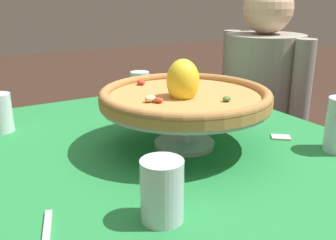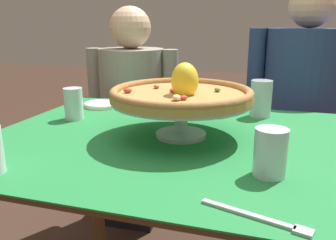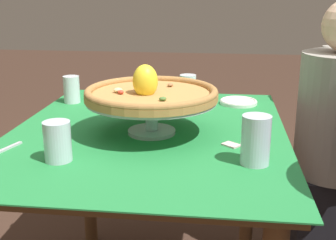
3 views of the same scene
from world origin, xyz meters
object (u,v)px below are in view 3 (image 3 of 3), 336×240
water_glass_back_right (256,143)px  water_glass_front_right (58,144)px  side_plate (239,102)px  diner_left (336,147)px  water_glass_front_left (72,91)px  pizza_stand (151,106)px  water_glass_side_left (188,90)px  pizza (151,93)px  sugar_packet (231,145)px

water_glass_back_right → water_glass_front_right: (0.04, -0.53, -0.01)m
side_plate → diner_left: (-0.04, 0.41, -0.19)m
water_glass_front_left → water_glass_front_right: size_ratio=0.99×
pizza_stand → side_plate: pizza_stand is taller
diner_left → water_glass_back_right: bearing=-29.7°
side_plate → water_glass_front_left: bearing=-84.7°
water_glass_front_left → pizza_stand: bearing=47.6°
water_glass_back_right → water_glass_front_right: 0.53m
water_glass_front_right → water_glass_side_left: 0.75m
pizza → water_glass_front_right: size_ratio=3.81×
water_glass_side_left → side_plate: 0.21m
water_glass_front_right → side_plate: bearing=143.4°
water_glass_front_left → water_glass_side_left: bearing=98.0°
pizza_stand → side_plate: size_ratio=2.77×
pizza_stand → water_glass_back_right: 0.39m
pizza → water_glass_back_right: bearing=55.3°
water_glass_front_right → water_glass_front_left: bearing=-164.5°
water_glass_back_right → diner_left: diner_left is taller
water_glass_front_right → water_glass_side_left: bearing=156.4°
water_glass_front_right → side_plate: water_glass_front_right is taller
pizza → sugar_packet: bearing=71.6°
water_glass_front_right → sugar_packet: water_glass_front_right is taller
pizza → diner_left: bearing=122.9°
water_glass_front_left → water_glass_side_left: water_glass_side_left is taller
side_plate → pizza: bearing=-35.0°
pizza_stand → water_glass_back_right: bearing=55.0°
water_glass_back_right → diner_left: size_ratio=0.12×
water_glass_side_left → sugar_packet: water_glass_side_left is taller
water_glass_front_left → water_glass_front_right: 0.64m
water_glass_side_left → diner_left: bearing=93.0°
water_glass_back_right → side_plate: water_glass_back_right is taller
pizza_stand → water_glass_front_right: 0.34m
water_glass_back_right → side_plate: bearing=-177.7°
pizza_stand → water_glass_front_right: size_ratio=3.75×
pizza → diner_left: size_ratio=0.36×
pizza_stand → sugar_packet: (0.09, 0.26, -0.09)m
water_glass_back_right → water_glass_front_left: bearing=-129.2°
water_glass_front_right → side_plate: (-0.68, 0.51, -0.04)m
water_glass_front_left → sugar_packet: size_ratio=2.20×
sugar_packet → water_glass_front_right: bearing=-69.3°
water_glass_front_right → diner_left: bearing=128.0°
pizza → water_glass_front_right: (0.26, -0.21, -0.09)m
pizza → side_plate: (-0.42, 0.29, -0.13)m
water_glass_back_right → side_plate: (-0.64, -0.03, -0.05)m
side_plate → sugar_packet: side_plate is taller
water_glass_side_left → side_plate: water_glass_side_left is taller
pizza_stand → sugar_packet: bearing=71.3°
water_glass_front_left → side_plate: bearing=95.3°
pizza_stand → water_glass_back_right: (0.22, 0.32, -0.03)m
water_glass_front_left → water_glass_back_right: bearing=50.8°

